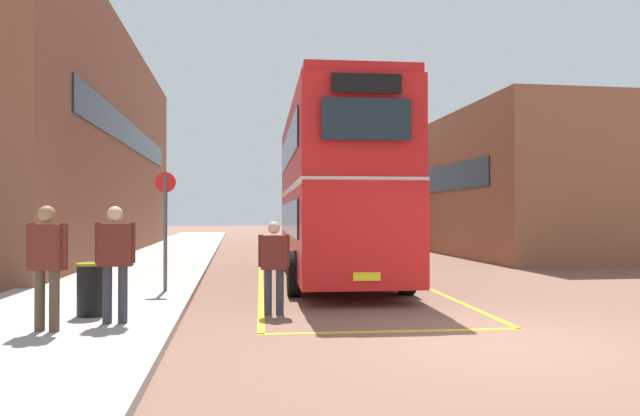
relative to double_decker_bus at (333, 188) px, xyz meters
The scene contains 12 objects.
ground_plane 6.88m from the double_decker_bus, 81.58° to the left, with size 135.60×135.60×0.00m, color brown.
sidewalk_left 10.64m from the double_decker_bus, 122.50° to the left, with size 4.00×57.60×0.14m, color #A39E93.
brick_building_left 15.12m from the double_decker_bus, 135.04° to the left, with size 6.91×25.06×9.44m.
depot_building_right 14.25m from the double_decker_bus, 43.86° to the left, with size 7.72×15.42×6.12m.
double_decker_bus is the anchor object (origin of this frame).
single_deck_bus 16.45m from the double_decker_bus, 79.56° to the left, with size 3.58×9.21×3.02m.
pedestrian_boarding 5.93m from the double_decker_bus, 110.20° to the right, with size 0.56×0.26×1.67m.
pedestrian_waiting_near 8.06m from the double_decker_bus, 124.30° to the right, with size 0.60×0.25×1.79m.
pedestrian_waiting_far 8.94m from the double_decker_bus, 126.93° to the right, with size 0.57×0.36×1.79m.
litter_bin 7.92m from the double_decker_bus, 130.57° to the right, with size 0.49×0.49×0.87m.
bus_stop_sign 5.13m from the double_decker_bus, 145.48° to the right, with size 0.44×0.08×2.58m.
bay_marking_yellow 3.15m from the double_decker_bus, 91.12° to the right, with size 4.67×12.44×0.01m.
Camera 1 is at (-3.59, -7.71, 1.81)m, focal length 32.52 mm.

